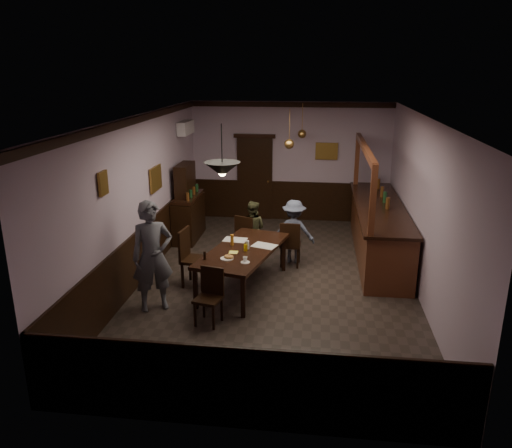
% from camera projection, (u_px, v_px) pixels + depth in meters
% --- Properties ---
extents(room, '(5.01, 8.01, 3.01)m').
position_uv_depth(room, '(277.00, 203.00, 8.81)').
color(room, '#2D2621').
rests_on(room, ground).
extents(dining_table, '(1.51, 2.38, 0.75)m').
position_uv_depth(dining_table, '(243.00, 252.00, 8.78)').
color(dining_table, black).
rests_on(dining_table, ground).
extents(chair_far_left, '(0.54, 0.54, 0.96)m').
position_uv_depth(chair_far_left, '(247.00, 236.00, 10.12)').
color(chair_far_left, black).
rests_on(chair_far_left, ground).
extents(chair_far_right, '(0.42, 0.42, 0.92)m').
position_uv_depth(chair_far_right, '(290.00, 242.00, 9.80)').
color(chair_far_right, black).
rests_on(chair_far_right, ground).
extents(chair_near, '(0.46, 0.46, 0.88)m').
position_uv_depth(chair_near, '(210.00, 293.00, 7.66)').
color(chair_near, black).
rests_on(chair_near, ground).
extents(chair_side, '(0.51, 0.51, 1.05)m').
position_uv_depth(chair_side, '(191.00, 255.00, 8.95)').
color(chair_side, black).
rests_on(chair_side, ground).
extents(person_standing, '(0.79, 0.70, 1.82)m').
position_uv_depth(person_standing, '(153.00, 256.00, 7.96)').
color(person_standing, '#575A64').
rests_on(person_standing, ground).
extents(person_seated_left, '(0.65, 0.55, 1.19)m').
position_uv_depth(person_seated_left, '(252.00, 229.00, 10.34)').
color(person_seated_left, '#4C4D2E').
rests_on(person_seated_left, ground).
extents(person_seated_right, '(0.87, 0.55, 1.29)m').
position_uv_depth(person_seated_right, '(294.00, 231.00, 10.01)').
color(person_seated_right, slate).
rests_on(person_seated_right, ground).
extents(newspaper_left, '(0.45, 0.34, 0.01)m').
position_uv_depth(newspaper_left, '(235.00, 240.00, 9.20)').
color(newspaper_left, silver).
rests_on(newspaper_left, dining_table).
extents(newspaper_right, '(0.50, 0.43, 0.01)m').
position_uv_depth(newspaper_right, '(265.00, 246.00, 8.89)').
color(newspaper_right, silver).
rests_on(newspaper_right, dining_table).
extents(napkin, '(0.18, 0.18, 0.00)m').
position_uv_depth(napkin, '(233.00, 252.00, 8.58)').
color(napkin, '#FFFD5D').
rests_on(napkin, dining_table).
extents(saucer, '(0.15, 0.15, 0.01)m').
position_uv_depth(saucer, '(245.00, 262.00, 8.13)').
color(saucer, white).
rests_on(saucer, dining_table).
extents(coffee_cup, '(0.10, 0.10, 0.07)m').
position_uv_depth(coffee_cup, '(245.00, 259.00, 8.15)').
color(coffee_cup, white).
rests_on(coffee_cup, saucer).
extents(pastry_plate, '(0.22, 0.22, 0.01)m').
position_uv_depth(pastry_plate, '(227.00, 259.00, 8.29)').
color(pastry_plate, white).
rests_on(pastry_plate, dining_table).
extents(pastry_ring_a, '(0.13, 0.13, 0.04)m').
position_uv_depth(pastry_ring_a, '(228.00, 256.00, 8.30)').
color(pastry_ring_a, '#C68C47').
rests_on(pastry_ring_a, pastry_plate).
extents(pastry_ring_b, '(0.13, 0.13, 0.04)m').
position_uv_depth(pastry_ring_b, '(230.00, 257.00, 8.29)').
color(pastry_ring_b, '#C68C47').
rests_on(pastry_ring_b, pastry_plate).
extents(soda_can, '(0.07, 0.07, 0.12)m').
position_uv_depth(soda_can, '(246.00, 248.00, 8.64)').
color(soda_can, yellow).
rests_on(soda_can, dining_table).
extents(beer_glass, '(0.06, 0.06, 0.20)m').
position_uv_depth(beer_glass, '(232.00, 240.00, 8.90)').
color(beer_glass, '#BF721E').
rests_on(beer_glass, dining_table).
extents(water_glass, '(0.06, 0.06, 0.15)m').
position_uv_depth(water_glass, '(248.00, 245.00, 8.72)').
color(water_glass, silver).
rests_on(water_glass, dining_table).
extents(pepper_mill, '(0.04, 0.04, 0.14)m').
position_uv_depth(pepper_mill, '(205.00, 255.00, 8.25)').
color(pepper_mill, black).
rests_on(pepper_mill, dining_table).
extents(sideboard, '(0.47, 1.32, 1.74)m').
position_uv_depth(sideboard, '(188.00, 209.00, 11.38)').
color(sideboard, black).
rests_on(sideboard, ground).
extents(bar_counter, '(0.96, 4.14, 2.32)m').
position_uv_depth(bar_counter, '(378.00, 229.00, 10.34)').
color(bar_counter, '#4E2514').
rests_on(bar_counter, ground).
extents(door_back, '(0.90, 0.06, 2.10)m').
position_uv_depth(door_back, '(255.00, 179.00, 12.79)').
color(door_back, black).
rests_on(door_back, ground).
extents(ac_unit, '(0.20, 0.85, 0.30)m').
position_uv_depth(ac_unit, '(186.00, 128.00, 11.55)').
color(ac_unit, white).
rests_on(ac_unit, ground).
extents(picture_left_small, '(0.04, 0.28, 0.36)m').
position_uv_depth(picture_left_small, '(103.00, 183.00, 7.40)').
color(picture_left_small, olive).
rests_on(picture_left_small, ground).
extents(picture_left_large, '(0.04, 0.62, 0.48)m').
position_uv_depth(picture_left_large, '(156.00, 179.00, 9.80)').
color(picture_left_large, olive).
rests_on(picture_left_large, ground).
extents(picture_back, '(0.55, 0.04, 0.42)m').
position_uv_depth(picture_back, '(327.00, 151.00, 12.36)').
color(picture_back, olive).
rests_on(picture_back, ground).
extents(pendant_iron, '(0.56, 0.56, 0.80)m').
position_uv_depth(pendant_iron, '(222.00, 169.00, 7.58)').
color(pendant_iron, black).
rests_on(pendant_iron, ground).
extents(pendant_brass_mid, '(0.20, 0.20, 0.81)m').
position_uv_depth(pendant_brass_mid, '(289.00, 144.00, 10.15)').
color(pendant_brass_mid, '#BF8C3F').
rests_on(pendant_brass_mid, ground).
extents(pendant_brass_far, '(0.20, 0.20, 0.81)m').
position_uv_depth(pendant_brass_far, '(302.00, 134.00, 11.67)').
color(pendant_brass_far, '#BF8C3F').
rests_on(pendant_brass_far, ground).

